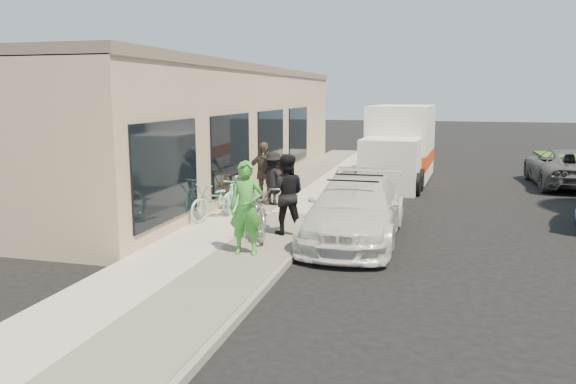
# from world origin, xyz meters

# --- Properties ---
(ground) EXTENTS (120.00, 120.00, 0.00)m
(ground) POSITION_xyz_m (0.00, 0.00, 0.00)
(ground) COLOR black
(ground) RESTS_ON ground
(sidewalk) EXTENTS (3.00, 34.00, 0.15)m
(sidewalk) POSITION_xyz_m (-2.00, 3.00, 0.07)
(sidewalk) COLOR beige
(sidewalk) RESTS_ON ground
(curb) EXTENTS (0.12, 34.00, 0.13)m
(curb) POSITION_xyz_m (-0.45, 3.00, 0.07)
(curb) COLOR gray
(curb) RESTS_ON ground
(storefront) EXTENTS (3.60, 20.00, 4.22)m
(storefront) POSITION_xyz_m (-5.24, 7.99, 2.12)
(storefront) COLOR #CBAF8D
(storefront) RESTS_ON ground
(bike_rack) EXTENTS (0.12, 0.71, 0.99)m
(bike_rack) POSITION_xyz_m (-3.06, 3.07, 0.75)
(bike_rack) COLOR black
(bike_rack) RESTS_ON sidewalk
(sandwich_board) EXTENTS (0.55, 0.56, 0.90)m
(sandwich_board) POSITION_xyz_m (-3.00, 7.04, 0.61)
(sandwich_board) COLOR black
(sandwich_board) RESTS_ON sidewalk
(sedan_white) EXTENTS (1.99, 4.87, 1.45)m
(sedan_white) POSITION_xyz_m (0.54, 1.21, 0.71)
(sedan_white) COLOR silver
(sedan_white) RESTS_ON ground
(sedan_silver) EXTENTS (1.57, 3.25, 1.07)m
(sedan_silver) POSITION_xyz_m (0.48, 3.44, 0.53)
(sedan_silver) COLOR #97979C
(sedan_silver) RESTS_ON ground
(moving_truck) EXTENTS (2.50, 5.89, 2.84)m
(moving_truck) POSITION_xyz_m (0.88, 10.14, 1.26)
(moving_truck) COLOR white
(moving_truck) RESTS_ON ground
(far_car_gray) EXTENTS (2.34, 4.89, 1.35)m
(far_car_gray) POSITION_xyz_m (6.71, 10.64, 0.67)
(far_car_gray) COLOR #505154
(far_car_gray) RESTS_ON ground
(tandem_bike) EXTENTS (1.63, 2.34, 1.17)m
(tandem_bike) POSITION_xyz_m (-1.54, 0.51, 0.73)
(tandem_bike) COLOR #B0B0B2
(tandem_bike) RESTS_ON sidewalk
(woman_rider) EXTENTS (0.70, 0.49, 1.85)m
(woman_rider) POSITION_xyz_m (-1.31, -0.95, 1.07)
(woman_rider) COLOR green
(woman_rider) RESTS_ON sidewalk
(man_standing) EXTENTS (1.00, 0.85, 1.82)m
(man_standing) POSITION_xyz_m (-0.99, 0.81, 1.06)
(man_standing) COLOR black
(man_standing) RESTS_ON sidewalk
(cruiser_bike_a) EXTENTS (0.63, 1.61, 0.94)m
(cruiser_bike_a) POSITION_xyz_m (-2.95, 2.80, 0.62)
(cruiser_bike_a) COLOR #95DEC5
(cruiser_bike_a) RESTS_ON sidewalk
(cruiser_bike_b) EXTENTS (1.16, 1.91, 0.95)m
(cruiser_bike_b) POSITION_xyz_m (-3.11, 1.84, 0.62)
(cruiser_bike_b) COLOR #95DEC5
(cruiser_bike_b) RESTS_ON sidewalk
(cruiser_bike_c) EXTENTS (0.77, 1.59, 0.92)m
(cruiser_bike_c) POSITION_xyz_m (-2.62, 4.92, 0.61)
(cruiser_bike_c) COLOR yellow
(cruiser_bike_c) RESTS_ON sidewalk
(bystander_a) EXTENTS (1.10, 0.86, 1.51)m
(bystander_a) POSITION_xyz_m (-2.21, 3.98, 0.90)
(bystander_a) COLOR black
(bystander_a) RESTS_ON sidewalk
(bystander_b) EXTENTS (1.07, 0.50, 1.78)m
(bystander_b) POSITION_xyz_m (-2.53, 4.09, 1.04)
(bystander_b) COLOR brown
(bystander_b) RESTS_ON sidewalk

